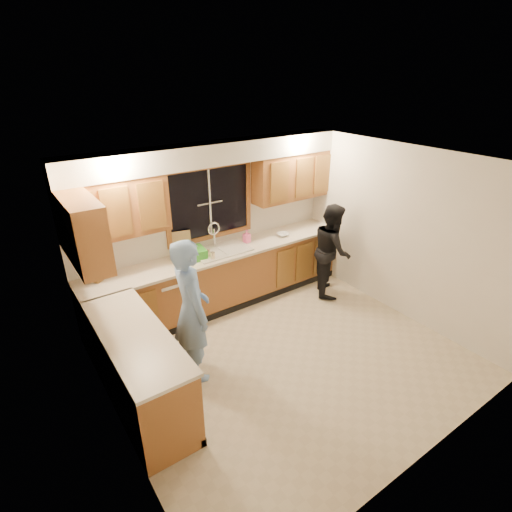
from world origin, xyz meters
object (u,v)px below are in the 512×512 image
Objects in this scene: sink at (221,254)px; dish_crate at (193,254)px; woman at (332,250)px; man at (192,311)px; knife_block at (97,275)px; dishwasher at (172,297)px; stove at (158,402)px; soap_bottle at (247,236)px; bowl at (283,235)px.

dish_crate is at bearing -179.77° from sink.
man is at bearing 136.90° from woman.
woman reaches higher than knife_block.
sink is 1.79m from woman.
man is 1.45m from knife_block.
dishwasher is 0.54× the size of woman.
woman is (3.46, 1.15, 0.31)m from stove.
stove is at bearing -126.35° from dish_crate.
knife_block is 2.28m from soap_bottle.
soap_bottle is (0.96, 0.06, 0.03)m from dish_crate.
dishwasher is at bearing 178.62° from bowl.
man is at bearing -142.09° from soap_bottle.
man is (0.72, 0.65, 0.44)m from stove.
dish_crate is (1.34, 1.82, 0.55)m from stove.
sink reaches higher than soap_bottle.
dishwasher is at bearing -41.96° from knife_block.
soap_bottle is (2.28, -0.03, 0.01)m from knife_block.
woman reaches higher than sink.
soap_bottle is at bearing 3.15° from dishwasher.
dish_crate is 1.57× the size of soap_bottle.
soap_bottle is (-1.15, 0.74, 0.26)m from woman.
stove is 2.76× the size of dish_crate.
dish_crate is (1.32, -0.09, -0.02)m from knife_block.
knife_block reaches higher than stove.
dish_crate reaches higher than stove.
man reaches higher than sink.
knife_block is at bearing 173.42° from dishwasher.
stove is 3.66m from woman.
sink is 1.14m from bowl.
sink is at bearing 104.42° from woman.
soap_bottle is at bearing 3.66° from dish_crate.
stove is 2.33m from dish_crate.
man reaches higher than dish_crate.
woman is 2.23m from dish_crate.
knife_block is 2.92m from bowl.
soap_bottle is at bearing 169.05° from bowl.
woman reaches higher than soap_bottle.
sink is at bearing -38.35° from knife_block.
dishwasher is 0.46× the size of man.
woman is at bearing -49.58° from bowl.
woman is 7.82× the size of knife_block.
soap_bottle is 1.09× the size of bowl.
man reaches higher than bowl.
dish_crate is at bearing 53.65° from stove.
sink is 0.48m from dish_crate.
knife_block is at bearing 89.28° from stove.
woman is at bearing -22.16° from sink.
soap_bottle reaches higher than dish_crate.
knife_block is at bearing 113.97° from woman.
dishwasher is at bearing -176.85° from soap_bottle.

